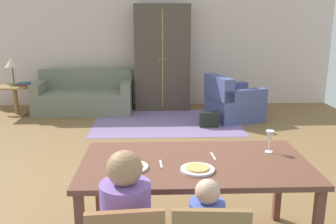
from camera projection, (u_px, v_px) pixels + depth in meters
The scene contains 19 objects.
ground_plane at pixel (158, 159), 5.00m from camera, with size 7.48×6.40×0.02m, color brown.
back_wall at pixel (156, 41), 7.81m from camera, with size 7.48×0.10×2.70m, color beige.
dining_table at pixel (195, 170), 2.89m from camera, with size 1.76×0.95×0.76m.
plate_near_man at pixel (131, 167), 2.74m from camera, with size 0.25×0.25×0.02m, color white.
pizza_near_man at pixel (131, 165), 2.73m from camera, with size 0.17×0.17×0.01m, color gold.
plate_near_child at pixel (198, 170), 2.70m from camera, with size 0.25×0.25×0.02m, color silver.
pizza_near_child at pixel (198, 168), 2.69m from camera, with size 0.17×0.17×0.01m, color tan.
wine_glass at pixel (270, 137), 3.04m from camera, with size 0.07×0.07×0.19m.
fork at pixel (161, 164), 2.81m from camera, with size 0.02×0.15×0.01m, color silver.
knife at pixel (213, 156), 2.97m from camera, with size 0.01×0.17×0.01m, color silver.
area_rug at pixel (166, 122), 6.70m from camera, with size 2.60×1.80×0.01m, color gray.
couch at pixel (85, 97), 7.40m from camera, with size 1.89×0.86×0.82m.
armchair at pixel (232, 102), 6.84m from camera, with size 1.07×1.06×0.82m.
armoire at pixel (162, 58), 7.51m from camera, with size 1.10×0.59×2.10m.
side_table at pixel (15, 96), 7.09m from camera, with size 0.56×0.56×0.58m.
table_lamp at pixel (12, 63), 6.93m from camera, with size 0.26×0.26×0.54m.
book_lower at pixel (25, 85), 7.07m from camera, with size 0.22×0.16×0.03m, color maroon.
book_upper at pixel (24, 83), 7.07m from camera, with size 0.22×0.16×0.03m, color #2C5682.
handbag at pixel (209, 119), 6.40m from camera, with size 0.32×0.16×0.26m, color black.
Camera 1 is at (-0.03, -4.09, 1.85)m, focal length 39.59 mm.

